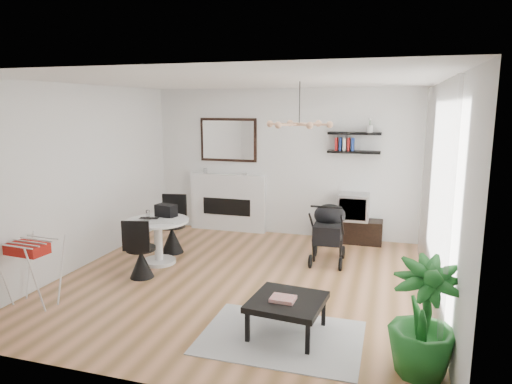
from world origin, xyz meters
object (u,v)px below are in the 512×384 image
(fireplace, at_px, (228,195))
(tv_console, at_px, (350,231))
(coffee_table, at_px, (287,303))
(crt_tv, at_px, (354,207))
(dining_table, at_px, (158,235))
(stroller, at_px, (328,235))
(drying_rack, at_px, (32,271))
(potted_plant, at_px, (423,318))

(fireplace, distance_m, tv_console, 2.40)
(tv_console, distance_m, coffee_table, 3.59)
(crt_tv, bearing_deg, dining_table, -144.43)
(fireplace, relative_size, stroller, 2.17)
(stroller, bearing_deg, dining_table, -163.57)
(drying_rack, height_order, stroller, stroller)
(dining_table, bearing_deg, coffee_table, -33.85)
(tv_console, relative_size, coffee_table, 1.36)
(tv_console, height_order, drying_rack, drying_rack)
(crt_tv, distance_m, drying_rack, 5.12)
(coffee_table, bearing_deg, tv_console, 84.70)
(dining_table, distance_m, drying_rack, 1.92)
(dining_table, distance_m, stroller, 2.61)
(drying_rack, distance_m, potted_plant, 4.43)
(stroller, distance_m, potted_plant, 3.05)
(tv_console, height_order, stroller, stroller)
(stroller, xyz_separation_m, potted_plant, (1.23, -2.79, 0.11))
(crt_tv, bearing_deg, fireplace, 176.91)
(dining_table, bearing_deg, tv_console, 36.01)
(crt_tv, height_order, dining_table, crt_tv)
(drying_rack, relative_size, stroller, 0.82)
(crt_tv, distance_m, dining_table, 3.39)
(drying_rack, distance_m, stroller, 4.12)
(fireplace, xyz_separation_m, tv_console, (2.35, -0.13, -0.48))
(fireplace, height_order, coffee_table, fireplace)
(drying_rack, relative_size, coffee_table, 1.01)
(crt_tv, xyz_separation_m, drying_rack, (-3.47, -3.75, -0.22))
(dining_table, distance_m, potted_plant, 4.20)
(crt_tv, height_order, coffee_table, crt_tv)
(fireplace, distance_m, drying_rack, 4.04)
(fireplace, bearing_deg, tv_console, -3.06)
(dining_table, bearing_deg, crt_tv, 35.57)
(dining_table, relative_size, stroller, 0.95)
(tv_console, distance_m, dining_table, 3.37)
(stroller, relative_size, potted_plant, 0.92)
(tv_console, distance_m, crt_tv, 0.44)
(stroller, xyz_separation_m, coffee_table, (-0.09, -2.42, -0.08))
(dining_table, height_order, drying_rack, drying_rack)
(drying_rack, bearing_deg, crt_tv, 51.32)
(tv_console, bearing_deg, crt_tv, -4.75)
(fireplace, height_order, potted_plant, fireplace)
(tv_console, xyz_separation_m, coffee_table, (-0.33, -3.57, 0.14))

